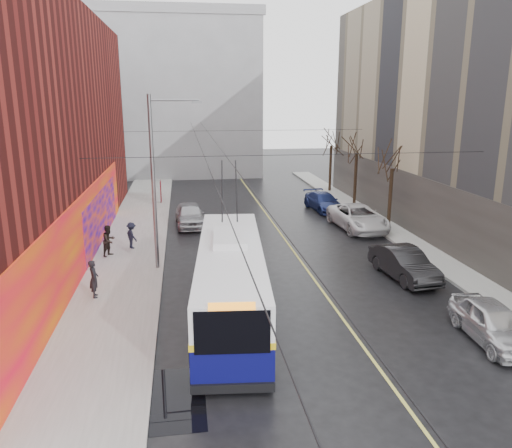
{
  "coord_description": "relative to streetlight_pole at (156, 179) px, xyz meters",
  "views": [
    {
      "loc": [
        -4.8,
        -15.37,
        8.9
      ],
      "look_at": [
        -1.43,
        7.43,
        2.97
      ],
      "focal_mm": 35.0,
      "sensor_mm": 36.0,
      "label": 1
    }
  ],
  "objects": [
    {
      "name": "parked_car_b",
      "position": [
        12.14,
        -3.03,
        -4.08
      ],
      "size": [
        2.13,
        4.82,
        1.54
      ],
      "primitive_type": "imported",
      "rotation": [
        0.0,
        0.0,
        0.11
      ],
      "color": "black",
      "rests_on": "ground"
    },
    {
      "name": "following_car",
      "position": [
        1.7,
        8.99,
        -4.03
      ],
      "size": [
        2.16,
        4.87,
        1.63
      ],
      "primitive_type": "imported",
      "rotation": [
        0.0,
        0.0,
        0.05
      ],
      "color": "#99999D",
      "rests_on": "ground"
    },
    {
      "name": "catenary_wires",
      "position": [
        3.6,
        4.77,
        1.4
      ],
      "size": [
        18.0,
        60.0,
        0.22
      ],
      "color": "black"
    },
    {
      "name": "pedestrian_c",
      "position": [
        -1.79,
        3.65,
        -3.91
      ],
      "size": [
        1.02,
        1.17,
        1.56
      ],
      "primitive_type": "imported",
      "rotation": [
        0.0,
        0.0,
        2.11
      ],
      "color": "black",
      "rests_on": "sidewalk_left"
    },
    {
      "name": "tree_mid",
      "position": [
        15.14,
        13.0,
        0.41
      ],
      "size": [
        3.2,
        3.2,
        6.68
      ],
      "color": "black",
      "rests_on": "ground"
    },
    {
      "name": "ground",
      "position": [
        6.14,
        -10.0,
        -4.85
      ],
      "size": [
        140.0,
        140.0,
        0.0
      ],
      "primitive_type": "plane",
      "color": "black",
      "rests_on": "ground"
    },
    {
      "name": "sidewalk_left",
      "position": [
        -1.86,
        2.0,
        -4.77
      ],
      "size": [
        4.0,
        60.0,
        0.15
      ],
      "primitive_type": "cube",
      "color": "gray",
      "rests_on": "ground"
    },
    {
      "name": "parked_car_c",
      "position": [
        13.12,
        6.49,
        -4.03
      ],
      "size": [
        3.14,
        6.07,
        1.64
      ],
      "primitive_type": "imported",
      "rotation": [
        0.0,
        0.0,
        0.07
      ],
      "color": "silver",
      "rests_on": "ground"
    },
    {
      "name": "parked_car_a",
      "position": [
        12.52,
        -9.84,
        -4.1
      ],
      "size": [
        1.99,
        4.45,
        1.49
      ],
      "primitive_type": "imported",
      "rotation": [
        0.0,
        0.0,
        -0.06
      ],
      "color": "silver",
      "rests_on": "ground"
    },
    {
      "name": "building_far",
      "position": [
        0.14,
        34.99,
        4.17
      ],
      "size": [
        20.5,
        12.1,
        18.0
      ],
      "color": "gray",
      "rests_on": "ground"
    },
    {
      "name": "pedestrian_a",
      "position": [
        -2.76,
        -3.67,
        -3.84
      ],
      "size": [
        0.53,
        0.69,
        1.72
      ],
      "primitive_type": "imported",
      "rotation": [
        0.0,
        0.0,
        1.77
      ],
      "color": "black",
      "rests_on": "sidewalk_left"
    },
    {
      "name": "tree_near",
      "position": [
        15.14,
        6.0,
        0.13
      ],
      "size": [
        3.2,
        3.2,
        6.4
      ],
      "color": "black",
      "rests_on": "ground"
    },
    {
      "name": "tree_far",
      "position": [
        15.14,
        20.0,
        0.3
      ],
      "size": [
        3.2,
        3.2,
        6.57
      ],
      "color": "black",
      "rests_on": "ground"
    },
    {
      "name": "lane_line",
      "position": [
        7.64,
        4.0,
        -4.84
      ],
      "size": [
        0.12,
        50.0,
        0.01
      ],
      "primitive_type": "cube",
      "color": "#BFB74C",
      "rests_on": "ground"
    },
    {
      "name": "pigeons_flying",
      "position": [
        3.58,
        -0.21,
        2.74
      ],
      "size": [
        5.2,
        4.12,
        2.35
      ],
      "color": "slate"
    },
    {
      "name": "puddle",
      "position": [
        0.56,
        -11.84,
        -4.84
      ],
      "size": [
        2.42,
        3.42,
        0.01
      ],
      "primitive_type": "cube",
      "color": "black",
      "rests_on": "ground"
    },
    {
      "name": "pedestrian_b",
      "position": [
        -2.91,
        2.38,
        -3.81
      ],
      "size": [
        1.03,
        1.08,
        1.77
      ],
      "primitive_type": "imported",
      "rotation": [
        0.0,
        0.0,
        0.99
      ],
      "color": "black",
      "rests_on": "sidewalk_left"
    },
    {
      "name": "trolleybus",
      "position": [
        3.13,
        -6.15,
        -3.25
      ],
      "size": [
        3.64,
        12.25,
        5.74
      ],
      "rotation": [
        0.0,
        0.0,
        -0.09
      ],
      "color": "#090948",
      "rests_on": "ground"
    },
    {
      "name": "sidewalk_right",
      "position": [
        15.14,
        2.0,
        -4.77
      ],
      "size": [
        2.0,
        60.0,
        0.15
      ],
      "primitive_type": "cube",
      "color": "gray",
      "rests_on": "ground"
    },
    {
      "name": "streetlight_pole",
      "position": [
        0.0,
        0.0,
        0.0
      ],
      "size": [
        2.65,
        0.6,
        9.0
      ],
      "color": "slate",
      "rests_on": "ground"
    },
    {
      "name": "parked_car_d",
      "position": [
        12.37,
        12.36,
        -4.14
      ],
      "size": [
        2.56,
        5.06,
        1.41
      ],
      "primitive_type": "imported",
      "rotation": [
        0.0,
        0.0,
        0.12
      ],
      "color": "navy",
      "rests_on": "ground"
    }
  ]
}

